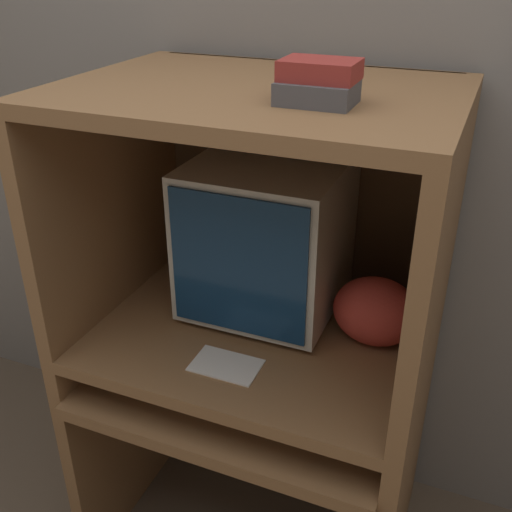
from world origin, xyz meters
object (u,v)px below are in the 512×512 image
(snack_bag, at_px, (376,311))
(book_stack, at_px, (318,82))
(keyboard, at_px, (232,390))
(crt_monitor, at_px, (267,236))
(mouse, at_px, (327,420))

(snack_bag, height_order, book_stack, book_stack)
(keyboard, distance_m, snack_bag, 0.42)
(crt_monitor, distance_m, mouse, 0.50)
(keyboard, height_order, mouse, same)
(keyboard, xyz_separation_m, snack_bag, (0.32, 0.20, 0.20))
(crt_monitor, relative_size, mouse, 7.19)
(book_stack, bearing_deg, mouse, -33.39)
(keyboard, xyz_separation_m, mouse, (0.26, -0.01, 0.00))
(keyboard, relative_size, snack_bag, 1.87)
(mouse, distance_m, snack_bag, 0.30)
(keyboard, height_order, book_stack, book_stack)
(keyboard, bearing_deg, crt_monitor, 91.07)
(snack_bag, bearing_deg, book_stack, -129.63)
(keyboard, bearing_deg, book_stack, 10.93)
(snack_bag, bearing_deg, crt_monitor, 169.83)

